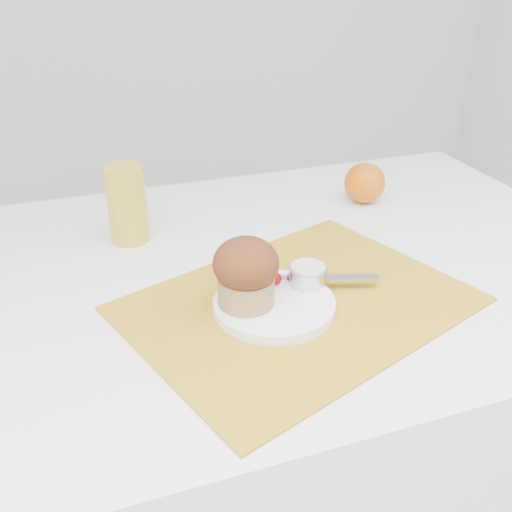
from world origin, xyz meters
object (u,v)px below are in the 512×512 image
object	(u,v)px
table	(275,423)
plate	(274,304)
juice_glass	(127,204)
muffin	(246,272)
orange	(365,183)

from	to	relation	value
table	plate	world-z (taller)	plate
juice_glass	muffin	size ratio (longest dim) A/B	1.38
orange	juice_glass	xyz separation A→B (m)	(-0.48, -0.01, 0.03)
table	orange	distance (m)	0.52
plate	muffin	bearing A→B (deg)	168.59
orange	juice_glass	world-z (taller)	juice_glass
muffin	juice_glass	bearing A→B (deg)	113.02
table	muffin	distance (m)	0.47
orange	juice_glass	bearing A→B (deg)	-178.37
juice_glass	plate	bearing A→B (deg)	-61.34
table	juice_glass	xyz separation A→B (m)	(-0.23, 0.16, 0.44)
table	plate	size ratio (longest dim) A/B	6.75
orange	muffin	distance (m)	0.47
orange	muffin	bearing A→B (deg)	-139.41
orange	muffin	world-z (taller)	muffin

